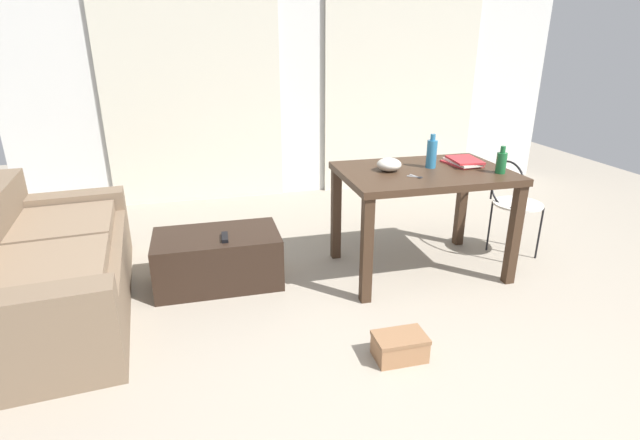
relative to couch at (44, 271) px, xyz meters
The scene contains 14 objects.
ground_plane 2.21m from the couch, ahead, with size 8.96×8.96×0.00m, color gray.
wall_back 3.28m from the couch, 45.84° to the left, with size 6.07×0.10×2.48m, color silver.
curtains 3.18m from the couch, 44.74° to the left, with size 4.14×0.03×2.18m.
couch is the anchor object (origin of this frame).
coffee_table 1.12m from the couch, ahead, with size 0.89×0.51×0.38m.
craft_table 2.64m from the couch, ahead, with size 1.22×0.84×0.80m.
wire_chair 3.44m from the couch, ahead, with size 0.39×0.40×0.81m.
bottle_near 3.16m from the couch, ahead, with size 0.07×0.07×0.19m.
bottle_far 2.76m from the couch, ahead, with size 0.08×0.08×0.25m.
bowl 2.42m from the couch, ahead, with size 0.18×0.18×0.09m, color beige.
book_stack 3.01m from the couch, ahead, with size 0.25×0.32×0.05m.
scissors 2.53m from the couch, ahead, with size 0.10×0.11×0.00m.
tv_remote_primary 1.16m from the couch, ahead, with size 0.04×0.16×0.03m, color black.
shoebox 2.29m from the couch, 26.78° to the right, with size 0.29×0.19×0.15m.
Camera 1 is at (-1.15, -1.64, 1.70)m, focal length 27.00 mm.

